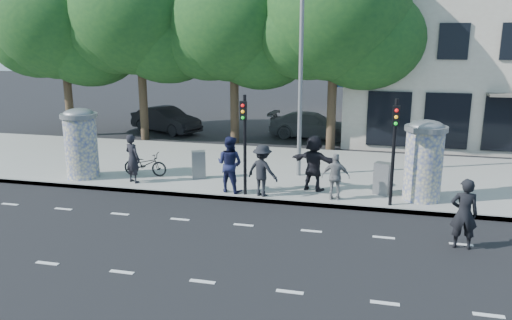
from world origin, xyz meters
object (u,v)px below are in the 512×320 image
(ad_column_left, at_px, (81,142))
(street_lamp, at_px, (301,54))
(ped_e, at_px, (336,177))
(ped_f, at_px, (314,163))
(cabinet_right, at_px, (383,179))
(ped_c, at_px, (230,164))
(bicycle, at_px, (145,164))
(ped_d, at_px, (262,170))
(traffic_pole_near, at_px, (244,135))
(ped_b, at_px, (133,158))
(ad_column_right, at_px, (424,158))
(cabinet_left, at_px, (199,165))
(traffic_pole_far, at_px, (394,142))
(car_mid, at_px, (166,120))
(car_right, at_px, (312,125))
(man_road, at_px, (464,214))

(ad_column_left, bearing_deg, street_lamp, 14.94)
(ped_e, distance_m, ped_f, 1.25)
(cabinet_right, bearing_deg, ped_c, -147.51)
(ad_column_left, distance_m, cabinet_right, 11.19)
(ped_e, xyz_separation_m, bicycle, (-7.40, 1.24, -0.33))
(ped_d, distance_m, cabinet_right, 4.11)
(street_lamp, bearing_deg, traffic_pole_near, -116.23)
(ped_b, distance_m, ped_f, 6.61)
(ad_column_right, relative_size, street_lamp, 0.33)
(ped_f, bearing_deg, street_lamp, -47.82)
(ad_column_left, height_order, bicycle, ad_column_left)
(ad_column_right, height_order, bicycle, ad_column_right)
(ped_d, relative_size, ped_e, 1.13)
(ped_c, bearing_deg, cabinet_left, -24.66)
(traffic_pole_near, xyz_separation_m, ped_d, (0.60, 0.06, -1.20))
(ped_c, xyz_separation_m, ped_f, (2.80, 0.84, 0.00))
(ped_b, bearing_deg, ad_column_right, -153.08)
(ad_column_left, height_order, street_lamp, street_lamp)
(street_lamp, height_order, ped_b, street_lamp)
(ped_c, relative_size, ped_f, 1.00)
(ped_d, bearing_deg, street_lamp, -85.87)
(traffic_pole_far, distance_m, ped_c, 5.52)
(ad_column_right, distance_m, cabinet_left, 8.11)
(ad_column_left, xyz_separation_m, ped_d, (7.20, -0.65, -0.51))
(street_lamp, xyz_separation_m, cabinet_right, (3.14, -1.67, -4.09))
(traffic_pole_near, height_order, cabinet_left, traffic_pole_near)
(ped_c, distance_m, bicycle, 3.98)
(ad_column_left, xyz_separation_m, cabinet_right, (11.14, 0.46, -0.84))
(car_mid, distance_m, car_right, 8.47)
(ped_e, xyz_separation_m, car_mid, (-10.65, 10.67, -0.20))
(cabinet_left, bearing_deg, traffic_pole_far, -37.80)
(car_right, bearing_deg, traffic_pole_far, -156.86)
(ped_e, xyz_separation_m, cabinet_left, (-5.27, 1.40, -0.25))
(ped_f, distance_m, car_right, 10.29)
(traffic_pole_far, height_order, car_right, traffic_pole_far)
(traffic_pole_near, height_order, car_mid, traffic_pole_near)
(ad_column_right, relative_size, ped_b, 1.47)
(ad_column_left, bearing_deg, cabinet_right, 2.39)
(ad_column_left, bearing_deg, bicycle, 18.32)
(ped_f, bearing_deg, ped_c, 34.36)
(ped_c, height_order, ped_d, ped_c)
(traffic_pole_near, relative_size, traffic_pole_far, 1.00)
(traffic_pole_near, relative_size, car_right, 0.71)
(ped_c, bearing_deg, traffic_pole_near, 171.18)
(man_road, distance_m, cabinet_left, 9.75)
(man_road, bearing_deg, bicycle, -19.86)
(man_road, xyz_separation_m, bicycle, (-10.92, 4.06, -0.34))
(traffic_pole_far, relative_size, ped_b, 1.88)
(ad_column_left, xyz_separation_m, ped_c, (6.00, -0.45, -0.41))
(traffic_pole_far, height_order, ped_e, traffic_pole_far)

